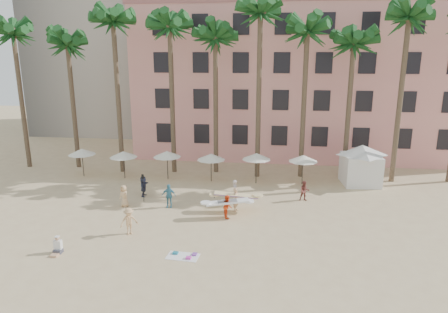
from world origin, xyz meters
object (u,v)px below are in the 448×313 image
at_px(pink_hotel, 298,81).
at_px(cabana, 361,161).
at_px(carrier_yellow, 236,198).
at_px(carrier_white, 227,205).

xyz_separation_m(pink_hotel, cabana, (5.00, -12.64, -5.93)).
distance_m(pink_hotel, carrier_yellow, 21.96).
distance_m(cabana, carrier_yellow, 12.67).
bearing_deg(cabana, carrier_white, -140.36).
relative_size(pink_hotel, cabana, 7.18).
height_order(pink_hotel, carrier_yellow, pink_hotel).
bearing_deg(carrier_yellow, cabana, 36.59).
xyz_separation_m(pink_hotel, carrier_white, (-5.62, -21.43, -7.11)).
bearing_deg(carrier_white, carrier_yellow, 69.25).
bearing_deg(carrier_white, pink_hotel, 75.31).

